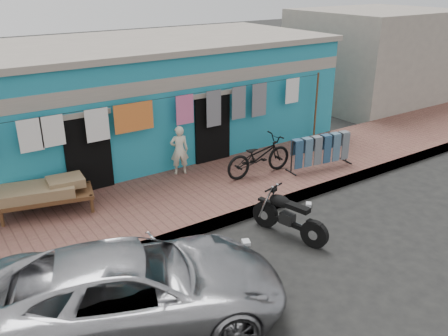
% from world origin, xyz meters
% --- Properties ---
extents(ground, '(80.00, 80.00, 0.00)m').
position_xyz_m(ground, '(0.00, 0.00, 0.00)').
color(ground, black).
rests_on(ground, ground).
extents(sidewalk, '(28.00, 3.00, 0.25)m').
position_xyz_m(sidewalk, '(0.00, 3.00, 0.12)').
color(sidewalk, brown).
rests_on(sidewalk, ground).
extents(curb, '(28.00, 0.10, 0.25)m').
position_xyz_m(curb, '(0.00, 1.55, 0.12)').
color(curb, gray).
rests_on(curb, ground).
extents(building, '(12.20, 5.20, 3.36)m').
position_xyz_m(building, '(-0.00, 6.99, 1.69)').
color(building, teal).
rests_on(building, ground).
extents(neighbor_right, '(6.00, 5.00, 3.80)m').
position_xyz_m(neighbor_right, '(11.00, 7.00, 1.90)').
color(neighbor_right, '#9E9384').
rests_on(neighbor_right, ground).
extents(clothesline, '(10.06, 0.06, 2.10)m').
position_xyz_m(clothesline, '(-0.31, 4.25, 1.82)').
color(clothesline, brown).
rests_on(clothesline, sidewalk).
extents(car, '(5.30, 3.68, 1.37)m').
position_xyz_m(car, '(-3.23, -0.26, 0.68)').
color(car, '#ABABB0').
rests_on(car, ground).
extents(seated_person, '(0.55, 0.45, 1.30)m').
position_xyz_m(seated_person, '(0.07, 4.15, 0.90)').
color(seated_person, beige).
rests_on(seated_person, sidewalk).
extents(bicycle, '(1.94, 0.75, 1.24)m').
position_xyz_m(bicycle, '(1.74, 2.95, 0.87)').
color(bicycle, black).
rests_on(bicycle, sidewalk).
extents(motorcycle, '(1.24, 1.81, 1.01)m').
position_xyz_m(motorcycle, '(0.57, 0.42, 0.51)').
color(motorcycle, black).
rests_on(motorcycle, ground).
extents(charpoy, '(2.52, 1.93, 0.70)m').
position_xyz_m(charpoy, '(-3.40, 3.90, 0.60)').
color(charpoy, brown).
rests_on(charpoy, sidewalk).
extents(jeans_rack, '(2.04, 0.91, 0.93)m').
position_xyz_m(jeans_rack, '(3.41, 2.41, 0.71)').
color(jeans_rack, black).
rests_on(jeans_rack, sidewalk).
extents(litter_a, '(0.17, 0.14, 0.07)m').
position_xyz_m(litter_a, '(0.56, 1.20, 0.04)').
color(litter_a, silver).
rests_on(litter_a, ground).
extents(litter_b, '(0.21, 0.21, 0.08)m').
position_xyz_m(litter_b, '(1.89, 1.20, 0.04)').
color(litter_b, silver).
rests_on(litter_b, ground).
extents(litter_c, '(0.22, 0.24, 0.08)m').
position_xyz_m(litter_c, '(-0.36, 0.67, 0.04)').
color(litter_c, silver).
rests_on(litter_c, ground).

